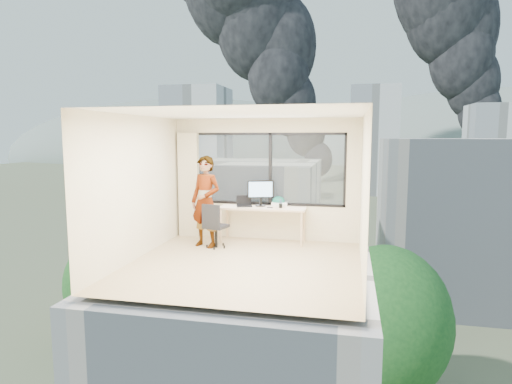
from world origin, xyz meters
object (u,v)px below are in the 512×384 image
(desk, at_px, (263,224))
(handbag, at_px, (278,201))
(chair, at_px, (216,225))
(game_console, at_px, (280,204))
(monitor, at_px, (260,193))
(laptop, at_px, (244,202))
(person, at_px, (206,202))

(desk, bearing_deg, handbag, 35.71)
(chair, bearing_deg, game_console, 50.68)
(monitor, distance_m, laptop, 0.39)
(desk, relative_size, game_console, 5.66)
(laptop, bearing_deg, handbag, -0.91)
(person, height_order, game_console, person)
(desk, height_order, game_console, game_console)
(desk, distance_m, handbag, 0.60)
(monitor, bearing_deg, game_console, -3.37)
(desk, distance_m, game_console, 0.57)
(game_console, bearing_deg, laptop, -162.35)
(person, height_order, laptop, person)
(desk, xyz_separation_m, monitor, (-0.07, 0.11, 0.65))
(monitor, bearing_deg, desk, -75.36)
(monitor, height_order, handbag, monitor)
(desk, xyz_separation_m, laptop, (-0.39, -0.01, 0.48))
(person, height_order, monitor, person)
(laptop, bearing_deg, game_console, -1.93)
(chair, distance_m, game_console, 1.47)
(person, relative_size, monitor, 3.29)
(chair, height_order, game_console, chair)
(laptop, relative_size, handbag, 1.26)
(chair, relative_size, laptop, 2.72)
(desk, relative_size, monitor, 3.22)
(chair, xyz_separation_m, monitor, (0.75, 0.76, 0.57))
(chair, bearing_deg, desk, 52.17)
(chair, height_order, handbag, handbag)
(laptop, xyz_separation_m, handbag, (0.69, 0.23, -0.00))
(monitor, xyz_separation_m, handbag, (0.37, 0.10, -0.18))
(chair, bearing_deg, handbag, 51.52)
(desk, height_order, person, person)
(monitor, bearing_deg, laptop, -176.24)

